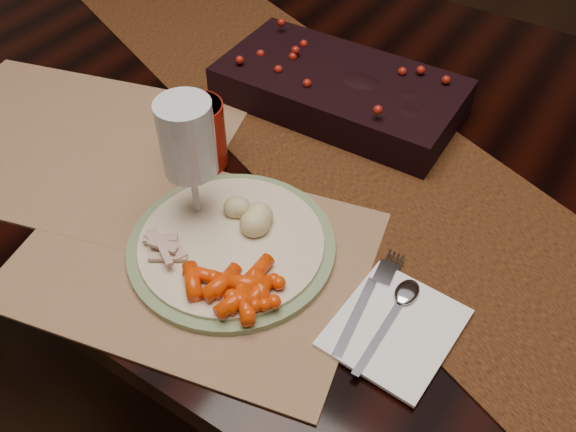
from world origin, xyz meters
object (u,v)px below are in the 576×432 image
Objects in this scene: dining_table at (348,286)px; napkin at (395,328)px; placemat_main at (194,257)px; turkey_shreds at (160,247)px; wine_glass at (191,167)px; dinner_plate at (232,245)px; mashed_potatoes at (249,206)px; red_cup at (200,135)px; centerpiece at (340,85)px; baby_carrots at (226,283)px.

napkin is (0.20, -0.30, 0.38)m from dining_table.
turkey_shreds reaches higher than placemat_main.
dining_table is at bearing 74.68° from turkey_shreds.
dinner_plate is at bearing -16.04° from wine_glass.
red_cup reaches higher than mashed_potatoes.
placemat_main is at bearing -132.84° from dinner_plate.
red_cup is (-0.13, 0.07, 0.02)m from mashed_potatoes.
dining_table is 0.50m from red_cup.
red_cup is at bearing -112.25° from centerpiece.
red_cup is at bearing -133.40° from dining_table.
dinner_plate is 1.40× the size of wine_glass.
red_cup reaches higher than turkey_shreds.
wine_glass is (-0.11, 0.08, 0.07)m from baby_carrots.
mashed_potatoes is 0.09m from wine_glass.
mashed_potatoes is 0.71× the size of red_cup.
red_cup is (-0.14, 0.11, 0.04)m from dinner_plate.
turkey_shreds is 0.19m from red_cup.
baby_carrots is at bearing -67.79° from mashed_potatoes.
turkey_shreds is (-0.03, -0.03, 0.03)m from placemat_main.
baby_carrots is at bearing -157.68° from napkin.
napkin is (0.23, 0.00, -0.00)m from dinner_plate.
wine_glass reaches higher than placemat_main.
wine_glass is at bearing -54.32° from red_cup.
dining_table is 0.49m from dinner_plate.
baby_carrots is 0.68× the size of napkin.
baby_carrots is 1.40× the size of mashed_potatoes.
dinner_plate is 2.63× the size of baby_carrots.
dining_table is 6.74× the size of dinner_plate.
placemat_main is (-0.07, -0.33, 0.38)m from dining_table.
baby_carrots is 0.10m from turkey_shreds.
placemat_main is 0.10m from mashed_potatoes.
dining_table is 24.71× the size of mashed_potatoes.
centerpiece is 0.35m from dinner_plate.
mashed_potatoes reaches higher than baby_carrots.
centerpiece is 5.30× the size of mashed_potatoes.
placemat_main is 2.93× the size of napkin.
mashed_potatoes is 0.15m from red_cup.
dinner_plate is at bearing -96.84° from dining_table.
napkin is at bearing -4.16° from placemat_main.
dining_table is 0.54m from baby_carrots.
dinner_plate is 0.09m from turkey_shreds.
mashed_potatoes is (0.04, -0.30, -0.00)m from centerpiece.
dinner_plate reaches higher than napkin.
wine_glass reaches higher than dinner_plate.
placemat_main is 0.19m from red_cup.
centerpiece is 3.80× the size of baby_carrots.
dinner_plate reaches higher than dining_table.
turkey_shreds is at bearing -66.83° from red_cup.
wine_glass is (-0.03, -0.33, 0.05)m from centerpiece.
mashed_potatoes is at bearing -26.72° from red_cup.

